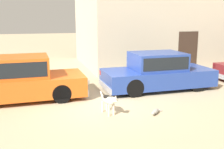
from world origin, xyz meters
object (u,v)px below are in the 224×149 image
stray_dog_spotted (109,100)px  parked_sedan_nearest (20,79)px  parked_sedan_second (157,71)px  stray_cat (155,112)px

stray_dog_spotted → parked_sedan_nearest: bearing=-145.6°
parked_sedan_second → stray_dog_spotted: 3.44m
parked_sedan_nearest → parked_sedan_second: (5.16, -0.06, -0.02)m
parked_sedan_second → stray_cat: 2.95m
stray_cat → parked_sedan_second: bearing=-163.4°
parked_sedan_second → stray_cat: (-1.30, -2.57, -0.65)m
parked_sedan_second → stray_cat: parked_sedan_second is taller
parked_sedan_nearest → stray_dog_spotted: bearing=-42.4°
parked_sedan_second → stray_dog_spotted: (-2.63, -2.19, -0.29)m
parked_sedan_nearest → stray_cat: bearing=-35.0°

